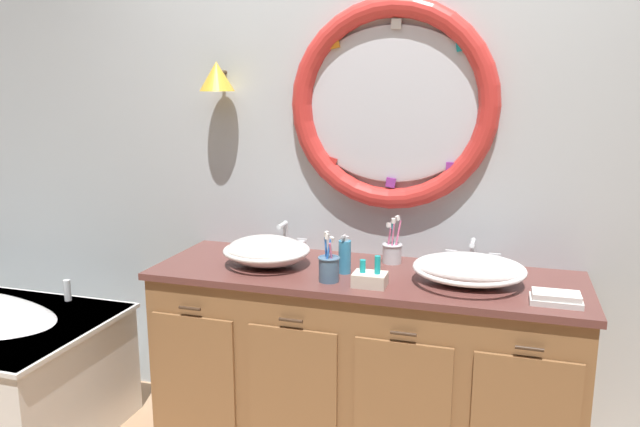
{
  "coord_description": "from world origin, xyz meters",
  "views": [
    {
      "loc": [
        0.61,
        -2.23,
        1.67
      ],
      "look_at": [
        -0.16,
        0.25,
        1.12
      ],
      "focal_mm": 34.21,
      "sensor_mm": 36.0,
      "label": 1
    }
  ],
  "objects_px": {
    "sink_basin_left": "(267,251)",
    "toothbrush_holder_right": "(392,251)",
    "toothbrush_holder_left": "(329,268)",
    "toiletry_basket": "(370,278)",
    "soap_dispenser": "(345,256)",
    "folded_hand_towel": "(556,298)",
    "sink_basin_right": "(469,269)"
  },
  "relations": [
    {
      "from": "sink_basin_left",
      "to": "toothbrush_holder_right",
      "type": "distance_m",
      "value": 0.57
    },
    {
      "from": "sink_basin_left",
      "to": "toothbrush_holder_left",
      "type": "height_order",
      "value": "toothbrush_holder_left"
    },
    {
      "from": "toothbrush_holder_right",
      "to": "toiletry_basket",
      "type": "distance_m",
      "value": 0.36
    },
    {
      "from": "sink_basin_left",
      "to": "soap_dispenser",
      "type": "height_order",
      "value": "soap_dispenser"
    },
    {
      "from": "soap_dispenser",
      "to": "folded_hand_towel",
      "type": "distance_m",
      "value": 0.86
    },
    {
      "from": "toothbrush_holder_left",
      "to": "toothbrush_holder_right",
      "type": "distance_m",
      "value": 0.4
    },
    {
      "from": "folded_hand_towel",
      "to": "toiletry_basket",
      "type": "xyz_separation_m",
      "value": [
        -0.71,
        -0.0,
        0.01
      ]
    },
    {
      "from": "sink_basin_right",
      "to": "folded_hand_towel",
      "type": "relative_size",
      "value": 2.45
    },
    {
      "from": "sink_basin_right",
      "to": "soap_dispenser",
      "type": "relative_size",
      "value": 2.62
    },
    {
      "from": "toiletry_basket",
      "to": "sink_basin_left",
      "type": "bearing_deg",
      "value": 163.71
    },
    {
      "from": "sink_basin_left",
      "to": "sink_basin_right",
      "type": "xyz_separation_m",
      "value": [
        0.89,
        0.0,
        -0.0
      ]
    },
    {
      "from": "toothbrush_holder_right",
      "to": "folded_hand_towel",
      "type": "bearing_deg",
      "value": -27.19
    },
    {
      "from": "folded_hand_towel",
      "to": "sink_basin_right",
      "type": "bearing_deg",
      "value": 156.03
    },
    {
      "from": "sink_basin_right",
      "to": "toothbrush_holder_right",
      "type": "bearing_deg",
      "value": 150.0
    },
    {
      "from": "sink_basin_right",
      "to": "toiletry_basket",
      "type": "bearing_deg",
      "value": -158.59
    },
    {
      "from": "sink_basin_right",
      "to": "toothbrush_holder_left",
      "type": "relative_size",
      "value": 2.19
    },
    {
      "from": "folded_hand_towel",
      "to": "toiletry_basket",
      "type": "relative_size",
      "value": 1.38
    },
    {
      "from": "soap_dispenser",
      "to": "toiletry_basket",
      "type": "height_order",
      "value": "soap_dispenser"
    },
    {
      "from": "toothbrush_holder_left",
      "to": "toiletry_basket",
      "type": "relative_size",
      "value": 1.54
    },
    {
      "from": "sink_basin_left",
      "to": "soap_dispenser",
      "type": "distance_m",
      "value": 0.37
    },
    {
      "from": "sink_basin_right",
      "to": "toothbrush_holder_left",
      "type": "distance_m",
      "value": 0.57
    },
    {
      "from": "soap_dispenser",
      "to": "toiletry_basket",
      "type": "xyz_separation_m",
      "value": [
        0.14,
        -0.14,
        -0.04
      ]
    },
    {
      "from": "sink_basin_left",
      "to": "folded_hand_towel",
      "type": "xyz_separation_m",
      "value": [
        1.22,
        -0.15,
        -0.05
      ]
    },
    {
      "from": "soap_dispenser",
      "to": "folded_hand_towel",
      "type": "height_order",
      "value": "soap_dispenser"
    },
    {
      "from": "toiletry_basket",
      "to": "toothbrush_holder_right",
      "type": "bearing_deg",
      "value": 86.05
    },
    {
      "from": "sink_basin_left",
      "to": "toiletry_basket",
      "type": "xyz_separation_m",
      "value": [
        0.51,
        -0.15,
        -0.03
      ]
    },
    {
      "from": "soap_dispenser",
      "to": "toothbrush_holder_left",
      "type": "bearing_deg",
      "value": -104.42
    },
    {
      "from": "sink_basin_right",
      "to": "toothbrush_holder_right",
      "type": "xyz_separation_m",
      "value": [
        -0.36,
        0.21,
        -0.01
      ]
    },
    {
      "from": "toothbrush_holder_left",
      "to": "toiletry_basket",
      "type": "bearing_deg",
      "value": -3.31
    },
    {
      "from": "toothbrush_holder_right",
      "to": "folded_hand_towel",
      "type": "distance_m",
      "value": 0.77
    },
    {
      "from": "toothbrush_holder_right",
      "to": "soap_dispenser",
      "type": "relative_size",
      "value": 1.28
    },
    {
      "from": "toothbrush_holder_left",
      "to": "folded_hand_towel",
      "type": "distance_m",
      "value": 0.88
    }
  ]
}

